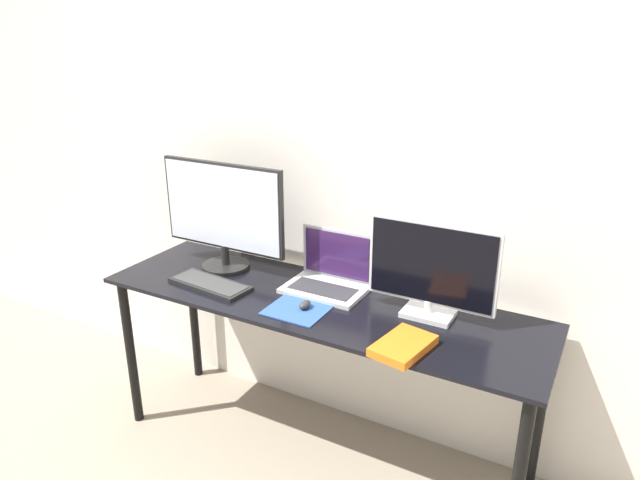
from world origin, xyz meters
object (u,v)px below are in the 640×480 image
(laptop, at_px, (330,275))
(keyboard, at_px, (210,284))
(monitor_right, at_px, (432,269))
(mouse, at_px, (305,305))
(book, at_px, (403,346))
(monitor_left, at_px, (223,214))

(laptop, distance_m, keyboard, 0.53)
(monitor_right, height_order, mouse, monitor_right)
(keyboard, height_order, mouse, mouse)
(mouse, bearing_deg, book, -12.15)
(monitor_right, distance_m, keyboard, 0.96)
(laptop, bearing_deg, keyboard, -152.63)
(monitor_left, xyz_separation_m, mouse, (0.54, -0.19, -0.25))
(laptop, relative_size, mouse, 5.41)
(laptop, bearing_deg, monitor_left, -175.00)
(monitor_right, bearing_deg, monitor_left, -180.00)
(monitor_left, relative_size, mouse, 10.08)
(monitor_left, distance_m, keyboard, 0.33)
(keyboard, xyz_separation_m, book, (0.93, -0.09, 0.01))
(keyboard, xyz_separation_m, mouse, (0.48, 0.01, 0.01))
(laptop, distance_m, mouse, 0.24)
(laptop, distance_m, book, 0.57)
(laptop, xyz_separation_m, keyboard, (-0.47, -0.24, -0.05))
(monitor_right, relative_size, keyboard, 1.30)
(monitor_left, bearing_deg, keyboard, -72.42)
(book, bearing_deg, monitor_right, 91.11)
(mouse, bearing_deg, laptop, 92.39)
(laptop, height_order, book, laptop)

